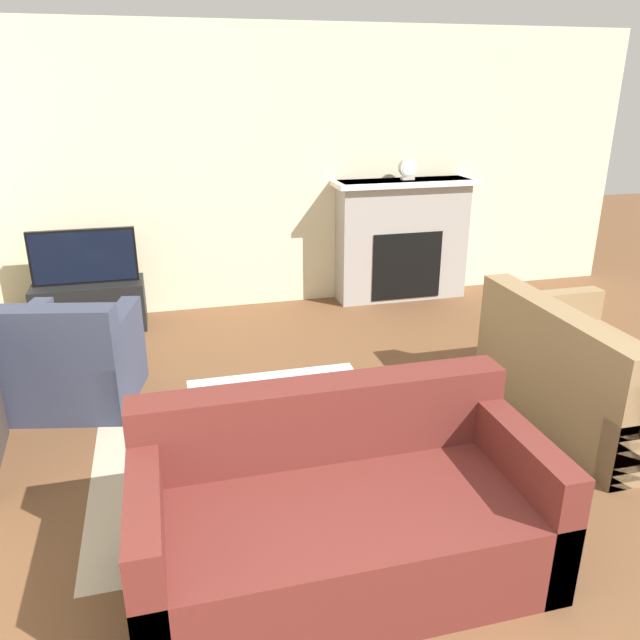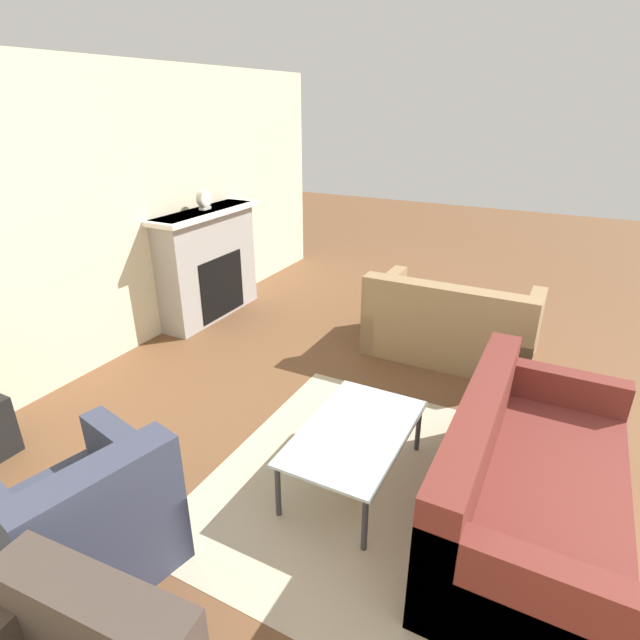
{
  "view_description": "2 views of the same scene",
  "coord_description": "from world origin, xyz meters",
  "px_view_note": "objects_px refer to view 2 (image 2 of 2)",
  "views": [
    {
      "loc": [
        -0.61,
        -1.03,
        2.16
      ],
      "look_at": [
        0.37,
        2.74,
        0.68
      ],
      "focal_mm": 35.0,
      "sensor_mm": 36.0,
      "label": 1
    },
    {
      "loc": [
        -2.46,
        1.29,
        2.35
      ],
      "look_at": [
        0.54,
        2.84,
        0.86
      ],
      "focal_mm": 28.0,
      "sensor_mm": 36.0,
      "label": 2
    }
  ],
  "objects_px": {
    "couch_sectional": "(525,489)",
    "mantel_clock": "(204,199)",
    "couch_loveseat": "(451,327)",
    "coffee_table": "(355,435)",
    "armchair_accent": "(85,525)"
  },
  "relations": [
    {
      "from": "couch_sectional",
      "to": "mantel_clock",
      "type": "height_order",
      "value": "mantel_clock"
    },
    {
      "from": "couch_loveseat",
      "to": "coffee_table",
      "type": "relative_size",
      "value": 1.47
    },
    {
      "from": "armchair_accent",
      "to": "mantel_clock",
      "type": "distance_m",
      "value": 3.7
    },
    {
      "from": "couch_sectional",
      "to": "coffee_table",
      "type": "bearing_deg",
      "value": 94.31
    },
    {
      "from": "couch_sectional",
      "to": "mantel_clock",
      "type": "distance_m",
      "value": 4.22
    },
    {
      "from": "armchair_accent",
      "to": "mantel_clock",
      "type": "height_order",
      "value": "mantel_clock"
    },
    {
      "from": "armchair_accent",
      "to": "mantel_clock",
      "type": "relative_size",
      "value": 4.44
    },
    {
      "from": "armchair_accent",
      "to": "coffee_table",
      "type": "bearing_deg",
      "value": 154.99
    },
    {
      "from": "mantel_clock",
      "to": "coffee_table",
      "type": "bearing_deg",
      "value": -125.13
    },
    {
      "from": "coffee_table",
      "to": "couch_sectional",
      "type": "bearing_deg",
      "value": -85.69
    },
    {
      "from": "couch_sectional",
      "to": "coffee_table",
      "type": "distance_m",
      "value": 1.05
    },
    {
      "from": "coffee_table",
      "to": "armchair_accent",
      "type": "bearing_deg",
      "value": 142.58
    },
    {
      "from": "couch_loveseat",
      "to": "coffee_table",
      "type": "height_order",
      "value": "couch_loveseat"
    },
    {
      "from": "couch_sectional",
      "to": "coffee_table",
      "type": "xyz_separation_m",
      "value": [
        -0.08,
        1.04,
        0.07
      ]
    },
    {
      "from": "armchair_accent",
      "to": "mantel_clock",
      "type": "bearing_deg",
      "value": -139.82
    }
  ]
}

